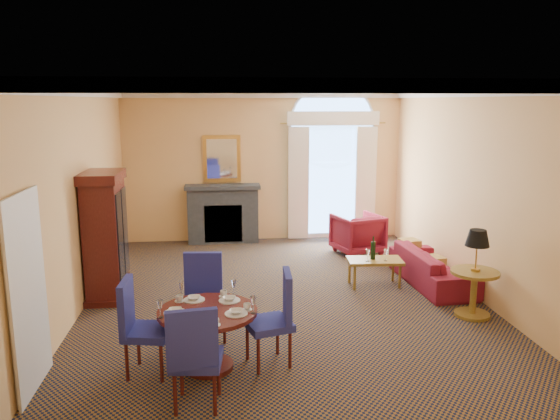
{
  "coord_description": "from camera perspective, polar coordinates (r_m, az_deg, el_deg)",
  "views": [
    {
      "loc": [
        -0.94,
        -8.03,
        3.03
      ],
      "look_at": [
        0.0,
        0.5,
        1.3
      ],
      "focal_mm": 35.0,
      "sensor_mm": 36.0,
      "label": 1
    }
  ],
  "objects": [
    {
      "name": "side_table",
      "position": [
        8.17,
        19.76,
        -5.41
      ],
      "size": [
        0.67,
        0.67,
        1.24
      ],
      "color": "olive",
      "rests_on": "ground"
    },
    {
      "name": "armoire",
      "position": [
        8.82,
        -17.76,
        -2.78
      ],
      "size": [
        0.57,
        1.01,
        1.97
      ],
      "color": "#40110E",
      "rests_on": "ground"
    },
    {
      "name": "sofa",
      "position": [
        9.51,
        15.61,
        -5.77
      ],
      "size": [
        0.88,
        2.03,
        0.58
      ],
      "primitive_type": "imported",
      "rotation": [
        0.0,
        0.0,
        1.62
      ],
      "color": "maroon",
      "rests_on": "ground"
    },
    {
      "name": "room_envelope",
      "position": [
        8.76,
        -0.29,
        8.0
      ],
      "size": [
        6.04,
        7.52,
        3.45
      ],
      "color": "#F5BF75",
      "rests_on": "ground"
    },
    {
      "name": "coffee_table",
      "position": [
        9.17,
        9.87,
        -5.23
      ],
      "size": [
        0.93,
        0.56,
        0.84
      ],
      "rotation": [
        0.0,
        0.0,
        -0.08
      ],
      "color": "olive",
      "rests_on": "ground"
    },
    {
      "name": "armchair",
      "position": [
        11.06,
        8.1,
        -2.46
      ],
      "size": [
        1.08,
        1.09,
        0.81
      ],
      "primitive_type": "imported",
      "rotation": [
        0.0,
        0.0,
        3.43
      ],
      "color": "maroon",
      "rests_on": "ground"
    },
    {
      "name": "dining_table",
      "position": [
        6.36,
        -7.55,
        -11.74
      ],
      "size": [
        1.13,
        1.13,
        0.91
      ],
      "color": "#40110E",
      "rests_on": "ground"
    },
    {
      "name": "dining_chair_north",
      "position": [
        7.14,
        -7.95,
        -8.34
      ],
      "size": [
        0.62,
        0.62,
        1.11
      ],
      "rotation": [
        0.0,
        0.0,
        3.46
      ],
      "color": "navy",
      "rests_on": "ground"
    },
    {
      "name": "dining_chair_south",
      "position": [
        5.53,
        -8.91,
        -14.43
      ],
      "size": [
        0.55,
        0.56,
        1.11
      ],
      "rotation": [
        0.0,
        0.0,
        -0.1
      ],
      "color": "navy",
      "rests_on": "ground"
    },
    {
      "name": "dining_chair_west",
      "position": [
        6.35,
        -14.63,
        -11.16
      ],
      "size": [
        0.58,
        0.58,
        1.11
      ],
      "rotation": [
        0.0,
        0.0,
        -1.76
      ],
      "color": "navy",
      "rests_on": "ground"
    },
    {
      "name": "ground",
      "position": [
        8.63,
        0.37,
        -9.15
      ],
      "size": [
        7.5,
        7.5,
        0.0
      ],
      "primitive_type": "plane",
      "color": "black",
      "rests_on": "ground"
    },
    {
      "name": "dining_chair_east",
      "position": [
        6.39,
        -0.27,
        -10.64
      ],
      "size": [
        0.61,
        0.61,
        1.11
      ],
      "rotation": [
        0.0,
        0.0,
        1.85
      ],
      "color": "navy",
      "rests_on": "ground"
    }
  ]
}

